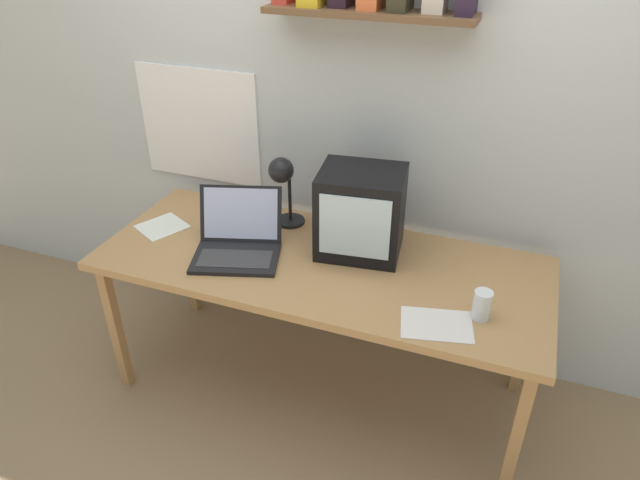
{
  "coord_description": "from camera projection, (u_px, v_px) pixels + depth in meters",
  "views": [
    {
      "loc": [
        0.7,
        -1.87,
        2.04
      ],
      "look_at": [
        0.0,
        0.0,
        0.82
      ],
      "focal_mm": 32.0,
      "sensor_mm": 36.0,
      "label": 1
    }
  ],
  "objects": [
    {
      "name": "ground_plane",
      "position": [
        320.0,
        385.0,
        2.77
      ],
      "size": [
        12.0,
        12.0,
        0.0
      ],
      "primitive_type": "plane",
      "color": "#977A58"
    },
    {
      "name": "back_wall",
      "position": [
        358.0,
        91.0,
        2.47
      ],
      "size": [
        5.6,
        0.24,
        2.6
      ],
      "color": "silver",
      "rests_on": "ground_plane"
    },
    {
      "name": "corner_desk",
      "position": [
        320.0,
        271.0,
        2.42
      ],
      "size": [
        1.89,
        0.75,
        0.72
      ],
      "color": "tan",
      "rests_on": "ground_plane"
    },
    {
      "name": "crt_monitor",
      "position": [
        361.0,
        212.0,
        2.37
      ],
      "size": [
        0.38,
        0.33,
        0.37
      ],
      "rotation": [
        0.0,
        0.0,
        0.13
      ],
      "color": "black",
      "rests_on": "corner_desk"
    },
    {
      "name": "laptop",
      "position": [
        238.0,
        238.0,
        2.42
      ],
      "size": [
        0.44,
        0.43,
        0.25
      ],
      "rotation": [
        0.0,
        0.0,
        0.3
      ],
      "color": "black",
      "rests_on": "corner_desk"
    },
    {
      "name": "desk_lamp",
      "position": [
        283.0,
        179.0,
        2.5
      ],
      "size": [
        0.13,
        0.19,
        0.35
      ],
      "rotation": [
        0.0,
        0.0,
        -0.12
      ],
      "color": "black",
      "rests_on": "corner_desk"
    },
    {
      "name": "juice_glass",
      "position": [
        482.0,
        306.0,
        2.04
      ],
      "size": [
        0.07,
        0.07,
        0.11
      ],
      "color": "white",
      "rests_on": "corner_desk"
    },
    {
      "name": "loose_paper_near_laptop",
      "position": [
        162.0,
        227.0,
        2.63
      ],
      "size": [
        0.26,
        0.26,
        0.0
      ],
      "rotation": [
        0.0,
        0.0,
        -0.47
      ],
      "color": "white",
      "rests_on": "corner_desk"
    },
    {
      "name": "printed_handout",
      "position": [
        437.0,
        325.0,
        2.03
      ],
      "size": [
        0.29,
        0.23,
        0.0
      ],
      "rotation": [
        0.0,
        0.0,
        0.23
      ],
      "color": "white",
      "rests_on": "corner_desk"
    }
  ]
}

